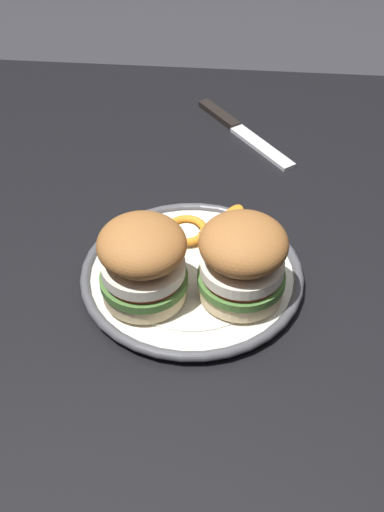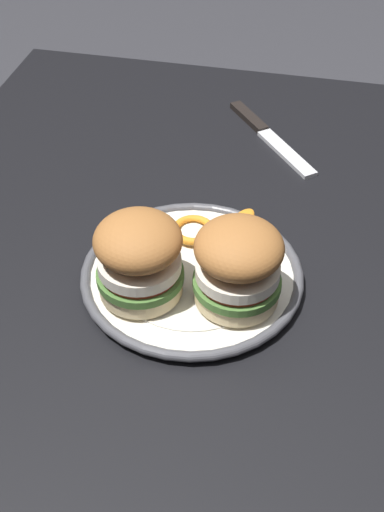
% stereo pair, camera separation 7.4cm
% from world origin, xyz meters
% --- Properties ---
extents(dining_table, '(1.16, 0.90, 0.71)m').
position_xyz_m(dining_table, '(0.00, 0.00, 0.61)').
color(dining_table, black).
rests_on(dining_table, ground).
extents(dinner_plate, '(0.26, 0.26, 0.02)m').
position_xyz_m(dinner_plate, '(-0.04, -0.03, 0.72)').
color(dinner_plate, silver).
rests_on(dinner_plate, dining_table).
extents(sandwich_half_left, '(0.11, 0.11, 0.10)m').
position_xyz_m(sandwich_half_left, '(-0.01, 0.03, 0.78)').
color(sandwich_half_left, beige).
rests_on(sandwich_half_left, dinner_plate).
extents(sandwich_half_right, '(0.11, 0.11, 0.10)m').
position_xyz_m(sandwich_half_right, '(-0.00, -0.08, 0.78)').
color(sandwich_half_right, beige).
rests_on(sandwich_half_right, dinner_plate).
extents(orange_peel_curled, '(0.07, 0.07, 0.01)m').
position_xyz_m(orange_peel_curled, '(-0.11, -0.04, 0.73)').
color(orange_peel_curled, orange).
rests_on(orange_peel_curled, dinner_plate).
extents(orange_peel_strip_long, '(0.04, 0.08, 0.01)m').
position_xyz_m(orange_peel_strip_long, '(-0.08, 0.01, 0.73)').
color(orange_peel_strip_long, orange).
rests_on(orange_peel_strip_long, dinner_plate).
extents(orange_peel_strip_short, '(0.07, 0.04, 0.01)m').
position_xyz_m(orange_peel_strip_short, '(-0.14, 0.01, 0.73)').
color(orange_peel_strip_short, orange).
rests_on(orange_peel_strip_short, dinner_plate).
extents(table_knife, '(0.18, 0.15, 0.01)m').
position_xyz_m(table_knife, '(-0.38, 0.01, 0.71)').
color(table_knife, silver).
rests_on(table_knife, dining_table).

